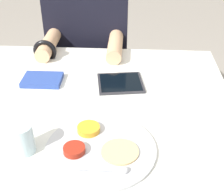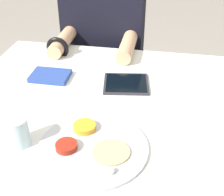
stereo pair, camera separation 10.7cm
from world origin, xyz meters
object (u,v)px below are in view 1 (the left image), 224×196
thali_tray (100,148)px  tablet_device (120,83)px  drinking_glass (22,139)px  person_diner (89,65)px  red_notebook (42,80)px

thali_tray → tablet_device: size_ratio=1.66×
drinking_glass → tablet_device: bearing=56.3°
tablet_device → drinking_glass: bearing=-123.7°
person_diner → drinking_glass: size_ratio=12.85×
red_notebook → tablet_device: (0.32, 0.00, -0.00)m
person_diner → red_notebook: bearing=-103.3°
thali_tray → person_diner: bearing=99.5°
tablet_device → person_diner: person_diner is taller
thali_tray → person_diner: size_ratio=0.28×
thali_tray → drinking_glass: drinking_glass is taller
tablet_device → person_diner: (-0.20, 0.51, -0.19)m
red_notebook → tablet_device: size_ratio=0.78×
drinking_glass → red_notebook: bearing=96.6°
thali_tray → red_notebook: thali_tray is taller
thali_tray → red_notebook: bearing=125.0°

